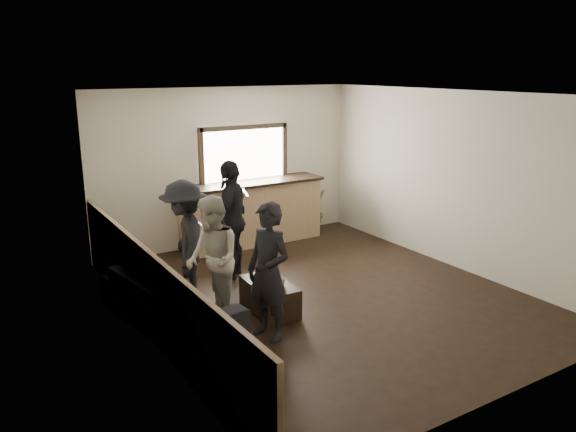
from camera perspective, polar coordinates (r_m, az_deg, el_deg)
ground at (r=8.05m, az=3.58°, el=-8.03°), size 5.00×6.00×0.01m
room_shell at (r=7.21m, az=-1.02°, el=1.54°), size 5.01×6.01×2.80m
bar_counter at (r=10.18m, az=-3.74°, el=0.73°), size 2.70×0.68×2.13m
sofa at (r=7.24m, az=-11.87°, el=-8.33°), size 1.22×2.30×0.64m
coffee_table at (r=7.49m, az=-1.89°, el=-8.20°), size 0.55×0.92×0.39m
cup_a at (r=7.47m, az=-2.98°, el=-6.22°), size 0.18×0.18×0.10m
cup_b at (r=7.31m, az=-0.66°, el=-6.69°), size 0.14×0.14×0.10m
potted_plant at (r=10.88m, az=2.75°, el=0.55°), size 0.55×0.48×0.87m
person_a at (r=6.58m, az=-1.98°, el=-5.68°), size 0.56×0.69×1.65m
person_b at (r=7.10m, az=-7.67°, el=-4.40°), size 0.70×0.85×1.61m
person_c at (r=7.70m, az=-10.41°, el=-2.62°), size 0.94×1.24×1.69m
person_d at (r=8.53m, az=-5.74°, el=-0.32°), size 1.05×1.07×1.81m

